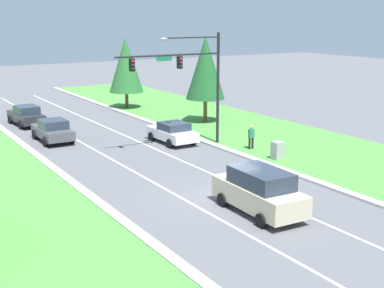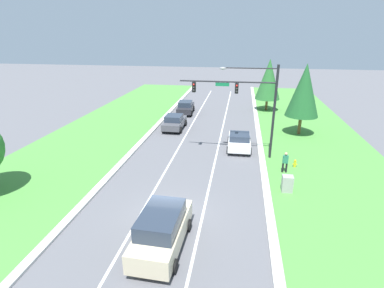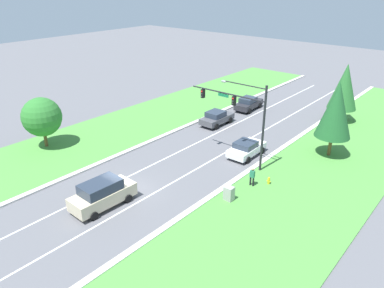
{
  "view_description": "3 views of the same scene",
  "coord_description": "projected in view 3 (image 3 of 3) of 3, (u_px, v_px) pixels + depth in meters",
  "views": [
    {
      "loc": [
        -14.54,
        -20.3,
        8.78
      ],
      "look_at": [
        1.26,
        5.33,
        1.56
      ],
      "focal_mm": 50.0,
      "sensor_mm": 36.0,
      "label": 1
    },
    {
      "loc": [
        3.59,
        -14.0,
        9.99
      ],
      "look_at": [
        -0.14,
        8.76,
        1.39
      ],
      "focal_mm": 28.0,
      "sensor_mm": 36.0,
      "label": 2
    },
    {
      "loc": [
        20.46,
        -16.13,
        15.68
      ],
      "look_at": [
        -0.06,
        8.36,
        1.36
      ],
      "focal_mm": 35.0,
      "sensor_mm": 36.0,
      "label": 3
    }
  ],
  "objects": [
    {
      "name": "ground_plane",
      "position": [
        125.0,
        193.0,
        29.68
      ],
      "size": [
        160.0,
        160.0,
        0.0
      ],
      "primitive_type": "plane",
      "color": "#5B5B60"
    },
    {
      "name": "curb_strip_right",
      "position": [
        178.0,
        219.0,
        26.34
      ],
      "size": [
        0.5,
        90.0,
        0.15
      ],
      "color": "beige",
      "rests_on": "ground_plane"
    },
    {
      "name": "curb_strip_left",
      "position": [
        83.0,
        170.0,
        32.96
      ],
      "size": [
        0.5,
        90.0,
        0.15
      ],
      "color": "beige",
      "rests_on": "ground_plane"
    },
    {
      "name": "grass_verge_right",
      "position": [
        241.0,
        251.0,
        23.28
      ],
      "size": [
        10.0,
        90.0,
        0.08
      ],
      "color": "#4C8E3D",
      "rests_on": "ground_plane"
    },
    {
      "name": "grass_verge_left",
      "position": [
        50.0,
        154.0,
        36.06
      ],
      "size": [
        10.0,
        90.0,
        0.08
      ],
      "color": "#4C8E3D",
      "rests_on": "ground_plane"
    },
    {
      "name": "lane_stripe_inner_left",
      "position": [
        111.0,
        185.0,
        30.74
      ],
      "size": [
        0.14,
        81.0,
        0.01
      ],
      "color": "white",
      "rests_on": "ground_plane"
    },
    {
      "name": "lane_stripe_inner_right",
      "position": [
        141.0,
        201.0,
        28.63
      ],
      "size": [
        0.14,
        81.0,
        0.01
      ],
      "color": "white",
      "rests_on": "ground_plane"
    },
    {
      "name": "traffic_signal_mast",
      "position": [
        242.0,
        110.0,
        32.24
      ],
      "size": [
        7.74,
        0.41,
        7.72
      ],
      "color": "black",
      "rests_on": "ground_plane"
    },
    {
      "name": "graphite_sedan",
      "position": [
        217.0,
        118.0,
        43.07
      ],
      "size": [
        2.13,
        4.4,
        1.63
      ],
      "rotation": [
        0.0,
        0.0,
        -0.01
      ],
      "color": "#4C4C51",
      "rests_on": "ground_plane"
    },
    {
      "name": "champagne_suv",
      "position": [
        102.0,
        194.0,
        27.57
      ],
      "size": [
        2.32,
        4.99,
        2.07
      ],
      "rotation": [
        0.0,
        0.0,
        -0.03
      ],
      "color": "beige",
      "rests_on": "ground_plane"
    },
    {
      "name": "white_sedan",
      "position": [
        246.0,
        148.0,
        35.54
      ],
      "size": [
        2.2,
        4.29,
        1.5
      ],
      "rotation": [
        0.0,
        0.0,
        0.01
      ],
      "color": "white",
      "rests_on": "ground_plane"
    },
    {
      "name": "charcoal_sedan",
      "position": [
        249.0,
        103.0,
        47.94
      ],
      "size": [
        2.23,
        4.63,
        1.65
      ],
      "rotation": [
        0.0,
        0.0,
        0.06
      ],
      "color": "#28282D",
      "rests_on": "ground_plane"
    },
    {
      "name": "utility_cabinet",
      "position": [
        229.0,
        194.0,
        28.41
      ],
      "size": [
        0.7,
        0.6,
        1.19
      ],
      "color": "#9E9E99",
      "rests_on": "ground_plane"
    },
    {
      "name": "pedestrian",
      "position": [
        252.0,
        176.0,
        30.23
      ],
      "size": [
        0.4,
        0.23,
        1.69
      ],
      "rotation": [
        0.0,
        0.0,
        3.16
      ],
      "color": "black",
      "rests_on": "ground_plane"
    },
    {
      "name": "fire_hydrant",
      "position": [
        269.0,
        181.0,
        30.71
      ],
      "size": [
        0.34,
        0.2,
        0.7
      ],
      "color": "gold",
      "rests_on": "ground_plane"
    },
    {
      "name": "conifer_near_right_tree",
      "position": [
        336.0,
        110.0,
        33.96
      ],
      "size": [
        3.26,
        3.26,
        7.24
      ],
      "color": "brown",
      "rests_on": "ground_plane"
    },
    {
      "name": "oak_near_left_tree",
      "position": [
        42.0,
        117.0,
        36.42
      ],
      "size": [
        3.84,
        3.84,
        5.11
      ],
      "color": "brown",
      "rests_on": "ground_plane"
    },
    {
      "name": "conifer_far_right_tree",
      "position": [
        345.0,
        87.0,
        42.62
      ],
      "size": [
        3.27,
        3.27,
        6.85
      ],
      "color": "brown",
      "rests_on": "ground_plane"
    }
  ]
}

